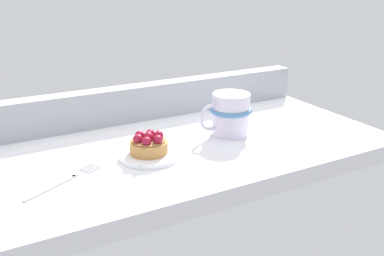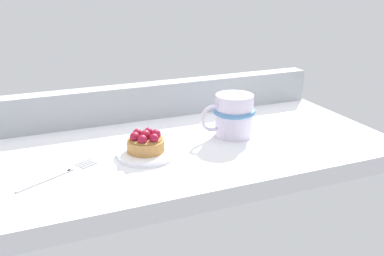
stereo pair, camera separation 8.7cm
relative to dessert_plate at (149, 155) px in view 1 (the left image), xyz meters
The scene contains 6 objects.
ground_plane 8.58cm from the dessert_plate, 24.18° to the left, with size 88.33×42.45×3.66cm, color white.
window_rail_back 23.87cm from the dessert_plate, 71.39° to the left, with size 86.56×4.49×8.29cm, color #9EA3A8.
dessert_plate is the anchor object (origin of this frame).
raspberry_tart 2.31cm from the dessert_plate, 103.25° to the right, with size 7.23×7.23×4.19cm.
coffee_mug 21.26cm from the dessert_plate, 10.29° to the left, with size 12.47×9.18×9.13cm.
dessert_fork 16.68cm from the dessert_plate, behind, with size 14.63×8.82×0.60cm.
Camera 1 is at (-36.26, -73.07, 33.55)cm, focal length 40.14 mm.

